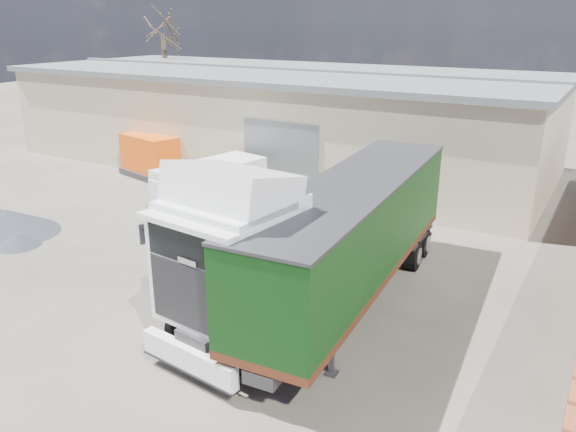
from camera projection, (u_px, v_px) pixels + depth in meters
The scene contains 8 objects.
ground at pixel (169, 289), 17.57m from camera, with size 120.00×120.00×0.00m, color #2C2A24.
warehouse at pixel (276, 116), 32.54m from camera, with size 30.60×12.60×5.42m.
bare_tree at pixel (162, 20), 39.84m from camera, with size 4.00×4.00×9.60m.
tractor_unit at pixel (254, 265), 14.24m from camera, with size 3.51×7.68×4.96m.
box_trailer at pixel (355, 230), 16.07m from camera, with size 3.23×11.47×3.77m.
panel_van at pixel (207, 186), 24.56m from camera, with size 3.00×5.34×2.06m.
orange_skip at pixel (154, 158), 29.94m from camera, with size 3.98×2.97×2.24m.
gravel_heap at pixel (6, 221), 22.28m from camera, with size 5.42×4.79×0.91m.
Camera 1 is at (11.31, -11.67, 8.00)m, focal length 35.00 mm.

